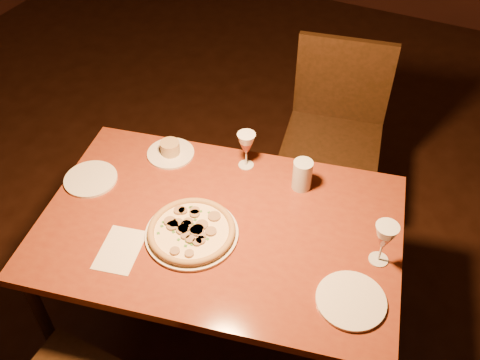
% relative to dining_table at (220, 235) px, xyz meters
% --- Properties ---
extents(floor, '(7.00, 7.00, 0.00)m').
position_rel_dining_table_xyz_m(floor, '(-0.07, -0.17, -0.63)').
color(floor, black).
rests_on(floor, ground).
extents(dining_table, '(1.44, 1.08, 0.70)m').
position_rel_dining_table_xyz_m(dining_table, '(0.00, 0.00, 0.00)').
color(dining_table, brown).
rests_on(dining_table, floor).
extents(chair_far, '(0.53, 0.53, 0.94)m').
position_rel_dining_table_xyz_m(chair_far, '(0.15, 0.91, -0.10)').
color(chair_far, black).
rests_on(chair_far, floor).
extents(pizza_plate, '(0.33, 0.33, 0.04)m').
position_rel_dining_table_xyz_m(pizza_plate, '(-0.06, -0.09, 0.08)').
color(pizza_plate, white).
rests_on(pizza_plate, dining_table).
extents(ramekin_saucer, '(0.19, 0.19, 0.06)m').
position_rel_dining_table_xyz_m(ramekin_saucer, '(-0.36, 0.25, 0.08)').
color(ramekin_saucer, white).
rests_on(ramekin_saucer, dining_table).
extents(wine_glass_far, '(0.07, 0.07, 0.16)m').
position_rel_dining_table_xyz_m(wine_glass_far, '(-0.05, 0.33, 0.14)').
color(wine_glass_far, '#A95146').
rests_on(wine_glass_far, dining_table).
extents(wine_glass_right, '(0.08, 0.08, 0.17)m').
position_rel_dining_table_xyz_m(wine_glass_right, '(0.56, 0.09, 0.15)').
color(wine_glass_right, '#A95146').
rests_on(wine_glass_right, dining_table).
extents(water_tumbler, '(0.08, 0.08, 0.13)m').
position_rel_dining_table_xyz_m(water_tumbler, '(0.20, 0.31, 0.12)').
color(water_tumbler, silver).
rests_on(water_tumbler, dining_table).
extents(side_plate_left, '(0.21, 0.21, 0.01)m').
position_rel_dining_table_xyz_m(side_plate_left, '(-0.56, -0.02, 0.07)').
color(side_plate_left, white).
rests_on(side_plate_left, dining_table).
extents(side_plate_near, '(0.23, 0.23, 0.01)m').
position_rel_dining_table_xyz_m(side_plate_near, '(0.53, -0.11, 0.07)').
color(side_plate_near, white).
rests_on(side_plate_near, dining_table).
extents(menu_card, '(0.18, 0.22, 0.00)m').
position_rel_dining_table_xyz_m(menu_card, '(-0.25, -0.26, 0.06)').
color(menu_card, silver).
rests_on(menu_card, dining_table).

